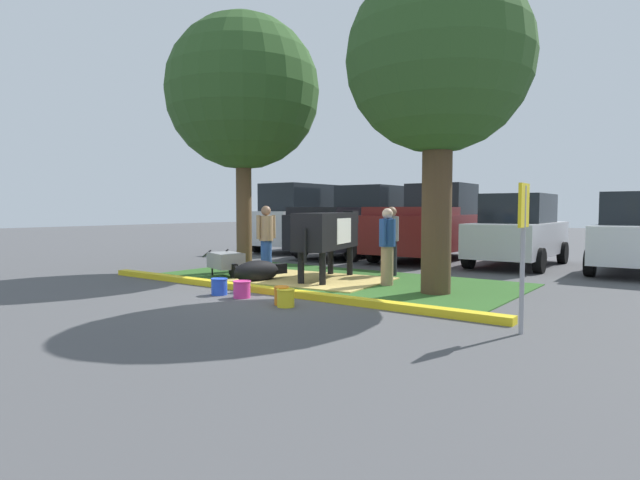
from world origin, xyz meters
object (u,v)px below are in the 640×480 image
object	(u,v)px
person_handler	(392,239)
hatchback_white	(640,234)
shade_tree_right	(439,62)
bucket_yellow	(286,297)
person_visitor_far	(387,244)
person_visitor_near	(266,239)
wheelbarrow	(226,261)
cow_holstein	(329,231)
sedan_silver	(518,231)
bucket_blue	(219,286)
bucket_orange	(281,295)
calf_lying	(258,271)
pickup_truck_maroon	(431,224)
shade_tree_left	(243,93)
parking_sign	(523,228)
suv_dark_grey	(303,218)
bucket_pink	(242,289)
pickup_truck_black	(357,223)

from	to	relation	value
person_handler	hatchback_white	xyz separation A→B (m)	(4.70, 4.25, 0.09)
shade_tree_right	bucket_yellow	distance (m)	5.14
person_visitor_far	shade_tree_right	bearing A→B (deg)	-15.76
person_visitor_near	wheelbarrow	xyz separation A→B (m)	(-0.64, -0.68, -0.52)
cow_holstein	sedan_silver	bearing A→B (deg)	64.96
bucket_blue	bucket_orange	size ratio (longest dim) A/B	1.03
calf_lying	pickup_truck_maroon	bearing A→B (deg)	82.47
person_handler	pickup_truck_maroon	world-z (taller)	pickup_truck_maroon
shade_tree_left	wheelbarrow	xyz separation A→B (m)	(0.44, -1.05, -4.12)
parking_sign	suv_dark_grey	distance (m)	13.46
shade_tree_left	calf_lying	distance (m)	4.69
suv_dark_grey	pickup_truck_maroon	world-z (taller)	suv_dark_grey
person_handler	pickup_truck_maroon	size ratio (longest dim) A/B	0.30
cow_holstein	person_visitor_far	distance (m)	1.51
person_visitor_near	bucket_blue	world-z (taller)	person_visitor_near
shade_tree_right	bucket_yellow	xyz separation A→B (m)	(-1.44, -2.68, -4.15)
cow_holstein	suv_dark_grey	world-z (taller)	suv_dark_grey
suv_dark_grey	sedan_silver	world-z (taller)	suv_dark_grey
bucket_yellow	wheelbarrow	bearing A→B (deg)	150.50
person_visitor_far	person_handler	bearing A→B (deg)	115.40
wheelbarrow	shade_tree_left	bearing A→B (deg)	112.94
person_visitor_far	bucket_pink	size ratio (longest dim) A/B	4.90
person_visitor_near	bucket_yellow	size ratio (longest dim) A/B	5.45
calf_lying	bucket_pink	world-z (taller)	calf_lying
bucket_blue	pickup_truck_maroon	size ratio (longest dim) A/B	0.06
calf_lying	sedan_silver	bearing A→B (deg)	61.34
person_handler	pickup_truck_maroon	distance (m)	4.45
wheelbarrow	sedan_silver	world-z (taller)	sedan_silver
shade_tree_left	calf_lying	xyz separation A→B (m)	(1.57, -1.16, -4.27)
bucket_yellow	calf_lying	bearing A→B (deg)	141.83
parking_sign	cow_holstein	bearing A→B (deg)	151.83
cow_holstein	bucket_blue	xyz separation A→B (m)	(-0.49, -2.84, -0.94)
person_handler	bucket_blue	world-z (taller)	person_handler
bucket_orange	hatchback_white	xyz separation A→B (m)	(4.40, 8.61, 0.82)
person_visitor_far	bucket_yellow	bearing A→B (deg)	-93.85
person_visitor_far	suv_dark_grey	xyz separation A→B (m)	(-6.94, 5.95, 0.40)
parking_sign	suv_dark_grey	xyz separation A→B (m)	(-10.36, 8.59, -0.09)
wheelbarrow	sedan_silver	distance (m)	8.17
shade_tree_right	parking_sign	distance (m)	4.32
person_visitor_near	pickup_truck_black	bearing A→B (deg)	101.44
person_visitor_near	pickup_truck_maroon	distance (m)	6.30
person_handler	person_visitor_near	bearing A→B (deg)	-142.78
parking_sign	hatchback_white	size ratio (longest dim) A/B	0.44
cow_holstein	bucket_yellow	bearing A→B (deg)	-66.90
bucket_orange	pickup_truck_maroon	xyz separation A→B (m)	(-1.26, 8.69, 0.95)
person_visitor_far	sedan_silver	distance (m)	5.65
shade_tree_right	wheelbarrow	world-z (taller)	shade_tree_right
bucket_pink	bucket_yellow	xyz separation A→B (m)	(1.20, -0.19, -0.01)
bucket_pink	sedan_silver	xyz separation A→B (m)	(2.50, 8.37, 0.82)
cow_holstein	hatchback_white	size ratio (longest dim) A/B	0.70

